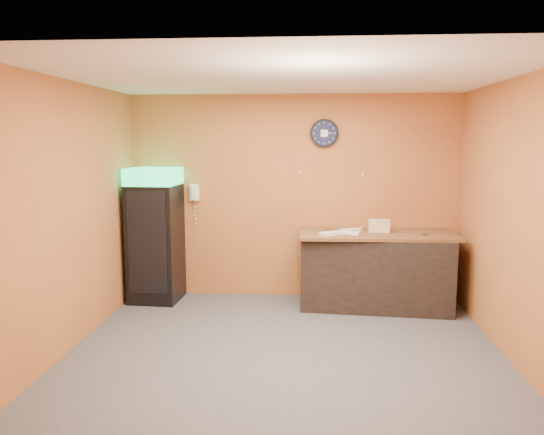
# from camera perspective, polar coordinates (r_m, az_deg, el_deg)

# --- Properties ---
(floor) EXTENTS (4.50, 4.50, 0.00)m
(floor) POSITION_cam_1_polar(r_m,az_deg,el_deg) (5.73, 1.41, -14.09)
(floor) COLOR #47474C
(floor) RESTS_ON ground
(back_wall) EXTENTS (4.50, 0.02, 2.80)m
(back_wall) POSITION_cam_1_polar(r_m,az_deg,el_deg) (7.34, 2.25, 2.20)
(back_wall) COLOR #B66F33
(back_wall) RESTS_ON floor
(left_wall) EXTENTS (0.02, 4.00, 2.80)m
(left_wall) POSITION_cam_1_polar(r_m,az_deg,el_deg) (5.91, -20.89, 0.15)
(left_wall) COLOR #B66F33
(left_wall) RESTS_ON floor
(right_wall) EXTENTS (0.02, 4.00, 2.80)m
(right_wall) POSITION_cam_1_polar(r_m,az_deg,el_deg) (5.70, 24.67, -0.35)
(right_wall) COLOR #B66F33
(right_wall) RESTS_ON floor
(ceiling) EXTENTS (4.50, 4.00, 0.02)m
(ceiling) POSITION_cam_1_polar(r_m,az_deg,el_deg) (5.33, 1.53, 14.95)
(ceiling) COLOR white
(ceiling) RESTS_ON back_wall
(beverage_cooler) EXTENTS (0.67, 0.68, 1.81)m
(beverage_cooler) POSITION_cam_1_polar(r_m,az_deg,el_deg) (7.33, -12.49, -2.05)
(beverage_cooler) COLOR black
(beverage_cooler) RESTS_ON floor
(prep_counter) EXTENTS (1.96, 0.99, 0.95)m
(prep_counter) POSITION_cam_1_polar(r_m,az_deg,el_deg) (7.13, 11.10, -5.69)
(prep_counter) COLOR black
(prep_counter) RESTS_ON floor
(wall_clock) EXTENTS (0.39, 0.06, 0.39)m
(wall_clock) POSITION_cam_1_polar(r_m,az_deg,el_deg) (7.26, 5.64, 9.01)
(wall_clock) COLOR black
(wall_clock) RESTS_ON back_wall
(wall_phone) EXTENTS (0.12, 0.11, 0.23)m
(wall_phone) POSITION_cam_1_polar(r_m,az_deg,el_deg) (7.45, -8.32, 2.69)
(wall_phone) COLOR white
(wall_phone) RESTS_ON back_wall
(butcher_paper) EXTENTS (2.03, 0.93, 0.04)m
(butcher_paper) POSITION_cam_1_polar(r_m,az_deg,el_deg) (7.02, 11.21, -1.76)
(butcher_paper) COLOR brown
(butcher_paper) RESTS_ON prep_counter
(sub_roll_stack) EXTENTS (0.27, 0.09, 0.17)m
(sub_roll_stack) POSITION_cam_1_polar(r_m,az_deg,el_deg) (7.03, 11.45, -0.89)
(sub_roll_stack) COLOR beige
(sub_roll_stack) RESTS_ON butcher_paper
(wrapped_sandwich_left) EXTENTS (0.30, 0.25, 0.04)m
(wrapped_sandwich_left) POSITION_cam_1_polar(r_m,az_deg,el_deg) (6.74, 6.39, -1.73)
(wrapped_sandwich_left) COLOR silver
(wrapped_sandwich_left) RESTS_ON butcher_paper
(wrapped_sandwich_mid) EXTENTS (0.27, 0.20, 0.04)m
(wrapped_sandwich_mid) POSITION_cam_1_polar(r_m,az_deg,el_deg) (6.84, 8.42, -1.65)
(wrapped_sandwich_mid) COLOR silver
(wrapped_sandwich_mid) RESTS_ON butcher_paper
(wrapped_sandwich_right) EXTENTS (0.29, 0.22, 0.04)m
(wrapped_sandwich_right) POSITION_cam_1_polar(r_m,az_deg,el_deg) (7.03, 8.42, -1.36)
(wrapped_sandwich_right) COLOR silver
(wrapped_sandwich_right) RESTS_ON butcher_paper
(kitchen_tool) EXTENTS (0.06, 0.06, 0.06)m
(kitchen_tool) POSITION_cam_1_polar(r_m,az_deg,el_deg) (7.11, 9.67, -1.20)
(kitchen_tool) COLOR silver
(kitchen_tool) RESTS_ON butcher_paper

